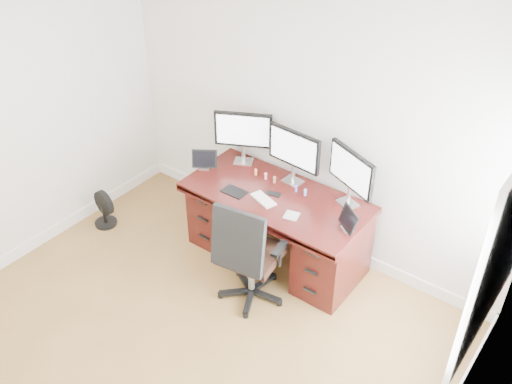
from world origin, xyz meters
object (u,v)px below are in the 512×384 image
Objects in this scene: desk at (277,224)px; keyboard at (263,199)px; office_chair at (249,269)px; floor_fan at (104,209)px; monitor_center at (294,150)px.

keyboard is (-0.04, -0.16, 0.36)m from desk.
office_chair is 0.63m from keyboard.
floor_fan is at bearing 172.94° from office_chair.
desk is 3.09× the size of monitor_center.
keyboard is at bearing 102.41° from office_chair.
office_chair reaches higher than keyboard.
monitor_center reaches higher than keyboard.
desk reaches higher than floor_fan.
monitor_center reaches higher than office_chair.
monitor_center is 0.52m from keyboard.
monitor_center is at bearing 33.97° from floor_fan.
monitor_center is (-0.00, 0.24, 0.68)m from desk.
desk is at bearing -85.41° from monitor_center.
floor_fan is 1.53× the size of keyboard.
desk is 1.85m from floor_fan.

